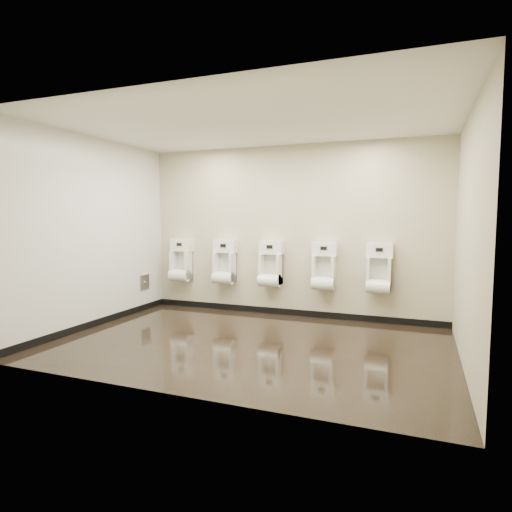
{
  "coord_description": "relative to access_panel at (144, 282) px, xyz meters",
  "views": [
    {
      "loc": [
        2.03,
        -5.02,
        1.63
      ],
      "look_at": [
        -0.13,
        0.55,
        1.09
      ],
      "focal_mm": 30.0,
      "sensor_mm": 36.0,
      "label": 1
    }
  ],
  "objects": [
    {
      "name": "ceiling",
      "position": [
        2.48,
        -1.2,
        2.3
      ],
      "size": [
        5.0,
        3.5,
        0.0
      ],
      "primitive_type": "cube",
      "color": "silver"
    },
    {
      "name": "urinal_1",
      "position": [
        1.36,
        0.42,
        0.31
      ],
      "size": [
        0.4,
        0.3,
        0.75
      ],
      "color": "white",
      "rests_on": "back_wall"
    },
    {
      "name": "urinal_3",
      "position": [
        3.1,
        0.42,
        0.31
      ],
      "size": [
        0.4,
        0.3,
        0.75
      ],
      "color": "white",
      "rests_on": "back_wall"
    },
    {
      "name": "front_wall",
      "position": [
        2.48,
        -2.95,
        0.9
      ],
      "size": [
        5.0,
        0.02,
        2.8
      ],
      "primitive_type": "cube",
      "color": "#BEB593",
      "rests_on": "ground"
    },
    {
      "name": "back_wall",
      "position": [
        2.48,
        0.55,
        0.9
      ],
      "size": [
        5.0,
        0.02,
        2.8
      ],
      "primitive_type": "cube",
      "color": "#BEB593",
      "rests_on": "ground"
    },
    {
      "name": "urinal_2",
      "position": [
        2.2,
        0.42,
        0.31
      ],
      "size": [
        0.4,
        0.3,
        0.75
      ],
      "color": "white",
      "rests_on": "back_wall"
    },
    {
      "name": "skirting_left",
      "position": [
        -0.01,
        -1.2,
        -0.45
      ],
      "size": [
        0.02,
        3.5,
        0.1
      ],
      "primitive_type": "cube",
      "color": "black",
      "rests_on": "ground"
    },
    {
      "name": "right_wall",
      "position": [
        4.98,
        -1.2,
        0.9
      ],
      "size": [
        0.02,
        3.5,
        2.8
      ],
      "primitive_type": "cube",
      "color": "#BEB593",
      "rests_on": "ground"
    },
    {
      "name": "urinal_4",
      "position": [
        3.94,
        0.42,
        0.31
      ],
      "size": [
        0.4,
        0.3,
        0.75
      ],
      "color": "white",
      "rests_on": "back_wall"
    },
    {
      "name": "skirting_back",
      "position": [
        2.48,
        0.54,
        -0.45
      ],
      "size": [
        5.0,
        0.02,
        0.1
      ],
      "primitive_type": "cube",
      "color": "black",
      "rests_on": "ground"
    },
    {
      "name": "access_panel",
      "position": [
        0.0,
        0.0,
        0.0
      ],
      "size": [
        0.04,
        0.25,
        0.25
      ],
      "color": "#9E9EA3",
      "rests_on": "left_wall"
    },
    {
      "name": "left_wall",
      "position": [
        -0.02,
        -1.2,
        0.9
      ],
      "size": [
        0.02,
        3.5,
        2.8
      ],
      "primitive_type": "cube",
      "color": "#BEB593",
      "rests_on": "ground"
    },
    {
      "name": "urinal_0",
      "position": [
        0.5,
        0.42,
        0.31
      ],
      "size": [
        0.4,
        0.3,
        0.75
      ],
      "color": "white",
      "rests_on": "back_wall"
    },
    {
      "name": "ground",
      "position": [
        2.48,
        -1.2,
        -0.5
      ],
      "size": [
        5.0,
        3.5,
        0.0
      ],
      "primitive_type": "cube",
      "color": "black",
      "rests_on": "ground"
    },
    {
      "name": "tile_overlay_left",
      "position": [
        -0.01,
        -1.2,
        0.9
      ],
      "size": [
        0.01,
        3.5,
        2.8
      ],
      "primitive_type": "cube",
      "color": "white",
      "rests_on": "ground"
    }
  ]
}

